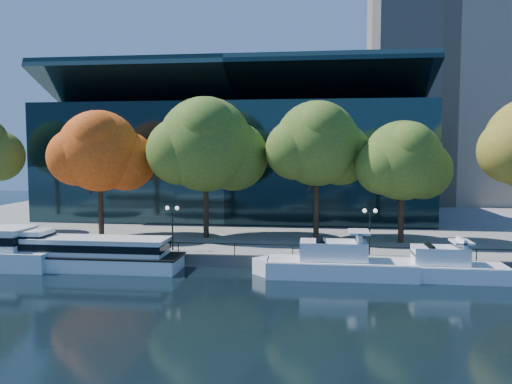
# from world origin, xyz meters

# --- Properties ---
(ground) EXTENTS (160.00, 160.00, 0.00)m
(ground) POSITION_xyz_m (0.00, 0.00, 0.00)
(ground) COLOR black
(ground) RESTS_ON ground
(promenade) EXTENTS (90.00, 67.08, 1.00)m
(promenade) POSITION_xyz_m (0.00, 36.38, 0.50)
(promenade) COLOR slate
(promenade) RESTS_ON ground
(railing) EXTENTS (88.20, 0.08, 0.99)m
(railing) POSITION_xyz_m (0.00, 3.25, 1.94)
(railing) COLOR black
(railing) RESTS_ON promenade
(convention_building) EXTENTS (50.00, 24.57, 21.43)m
(convention_building) POSITION_xyz_m (-4.00, 31.79, 8.51)
(convention_building) COLOR black
(convention_building) RESTS_ON ground
(office_tower) EXTENTS (22.50, 22.50, 65.90)m
(office_tower) POSITION_xyz_m (28.00, 55.00, 33.02)
(office_tower) COLOR gray
(office_tower) RESTS_ON ground
(tour_boat) EXTENTS (17.19, 3.83, 3.26)m
(tour_boat) POSITION_xyz_m (-12.42, 0.75, 1.39)
(tour_boat) COLOR white
(tour_boat) RESTS_ON ground
(cruiser_near) EXTENTS (12.85, 3.31, 3.72)m
(cruiser_near) POSITION_xyz_m (8.38, 0.48, 1.16)
(cruiser_near) COLOR white
(cruiser_near) RESTS_ON ground
(cruiser_far) EXTENTS (10.18, 2.82, 3.33)m
(cruiser_far) POSITION_xyz_m (16.46, 0.46, 1.06)
(cruiser_far) COLOR white
(cruiser_far) RESTS_ON ground
(tree_1) EXTENTS (10.48, 8.59, 13.16)m
(tree_1) POSITION_xyz_m (-15.13, 10.55, 9.79)
(tree_1) COLOR black
(tree_1) RESTS_ON promenade
(tree_2) EXTENTS (12.14, 9.96, 14.50)m
(tree_2) POSITION_xyz_m (-4.14, 11.47, 10.44)
(tree_2) COLOR black
(tree_2) RESTS_ON promenade
(tree_3) EXTENTS (10.72, 8.79, 14.01)m
(tree_3) POSITION_xyz_m (7.17, 11.90, 10.53)
(tree_3) COLOR black
(tree_3) RESTS_ON promenade
(tree_4) EXTENTS (9.67, 7.93, 11.90)m
(tree_4) POSITION_xyz_m (15.41, 10.91, 8.87)
(tree_4) COLOR black
(tree_4) RESTS_ON promenade
(lamp_1) EXTENTS (1.26, 0.36, 4.03)m
(lamp_1) POSITION_xyz_m (-5.87, 4.50, 3.98)
(lamp_1) COLOR black
(lamp_1) RESTS_ON promenade
(lamp_2) EXTENTS (1.26, 0.36, 4.03)m
(lamp_2) POSITION_xyz_m (11.54, 4.50, 3.98)
(lamp_2) COLOR black
(lamp_2) RESTS_ON promenade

